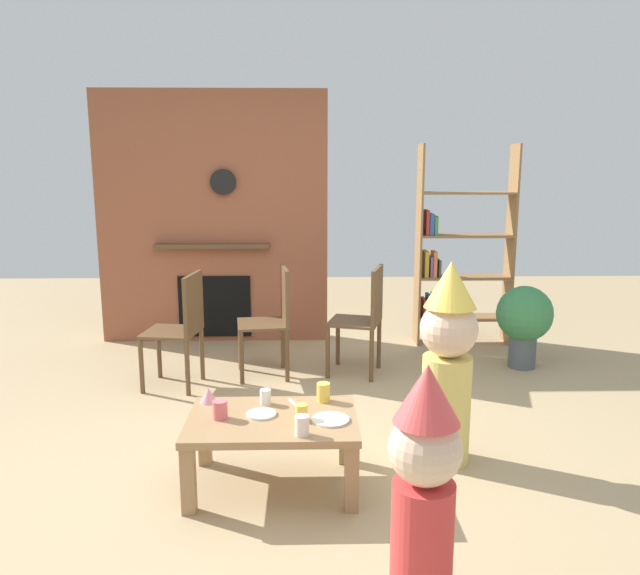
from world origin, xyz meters
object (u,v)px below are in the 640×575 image
paper_plate_front (261,414)px  paper_cup_near_right (220,410)px  paper_plate_rear (330,419)px  dining_chair_left (182,323)px  paper_cup_far_right (323,392)px  dining_chair_middle (274,315)px  birthday_cake_slice (209,395)px  child_with_cone_hat (424,485)px  paper_cup_near_left (301,412)px  dining_chair_right (365,314)px  child_in_pink (448,358)px  paper_cup_center (302,426)px  potted_plant_tall (524,318)px  coffee_table (272,429)px  paper_cup_far_left (265,397)px  bookshelf (456,255)px

paper_plate_front → paper_cup_near_right: bearing=-169.3°
paper_plate_rear → dining_chair_left: dining_chair_left is taller
paper_cup_far_right → dining_chair_middle: dining_chair_middle is taller
birthday_cake_slice → child_with_cone_hat: size_ratio=0.10×
paper_cup_near_left → dining_chair_right: dining_chair_right is taller
dining_chair_left → child_in_pink: bearing=152.3°
paper_cup_center → paper_plate_front: (-0.22, 0.26, -0.04)m
birthday_cake_slice → paper_plate_rear: bearing=-21.8°
paper_cup_near_left → child_with_cone_hat: size_ratio=0.09×
dining_chair_middle → potted_plant_tall: size_ratio=1.27×
coffee_table → paper_cup_near_left: bearing=-15.2°
child_in_pink → dining_chair_left: bearing=-51.4°
paper_plate_front → dining_chair_right: dining_chair_right is taller
paper_cup_far_left → dining_chair_right: (0.72, 1.63, 0.07)m
paper_cup_far_left → child_in_pink: (1.04, 0.09, 0.19)m
paper_cup_near_left → dining_chair_middle: bearing=97.2°
dining_chair_left → dining_chair_middle: bearing=-151.3°
dining_chair_right → potted_plant_tall: dining_chair_right is taller
paper_cup_near_right → birthday_cake_slice: paper_cup_near_right is taller
paper_cup_near_left → paper_plate_front: paper_cup_near_left is taller
paper_cup_near_right → paper_cup_far_right: size_ratio=0.92×
paper_cup_center → birthday_cake_slice: bearing=139.8°
child_in_pink → birthday_cake_slice: bearing=-13.2°
paper_cup_center → paper_cup_far_left: (-0.21, 0.41, -0.01)m
birthday_cake_slice → child_in_pink: bearing=2.3°
bookshelf → child_with_cone_hat: bearing=-105.1°
paper_cup_center → child_in_pink: (0.83, 0.50, 0.18)m
child_in_pink → dining_chair_middle: (-1.07, 1.53, -0.12)m
paper_cup_near_left → child_in_pink: child_in_pink is taller
paper_cup_far_left → paper_cup_far_right: (0.33, 0.03, 0.01)m
bookshelf → paper_cup_far_right: 2.87m
paper_cup_near_right → dining_chair_left: (-0.49, 1.56, 0.07)m
child_in_pink → dining_chair_left: (-1.76, 1.27, -0.12)m
paper_plate_front → child_in_pink: bearing=13.1°
dining_chair_middle → dining_chair_right: size_ratio=1.00×
dining_chair_right → dining_chair_left: bearing=26.8°
child_in_pink → paper_plate_front: bearing=-2.5°
bookshelf → child_with_cone_hat: size_ratio=1.89×
paper_plate_front → child_in_pink: (1.05, 0.24, 0.23)m
bookshelf → paper_cup_center: bookshelf is taller
paper_cup_center → paper_plate_front: bearing=130.4°
paper_cup_near_left → bookshelf: bearing=62.1°
paper_plate_front → child_with_cone_hat: 1.22m
paper_cup_near_right → paper_cup_near_left: bearing=-4.5°
child_with_cone_hat → dining_chair_left: bearing=-3.7°
potted_plant_tall → child_in_pink: bearing=-121.8°
paper_plate_rear → dining_chair_right: (0.36, 1.87, 0.11)m
paper_cup_far_right → child_with_cone_hat: bearing=-74.1°
child_in_pink → potted_plant_tall: bearing=-137.3°
paper_cup_far_right → paper_plate_front: bearing=-150.6°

